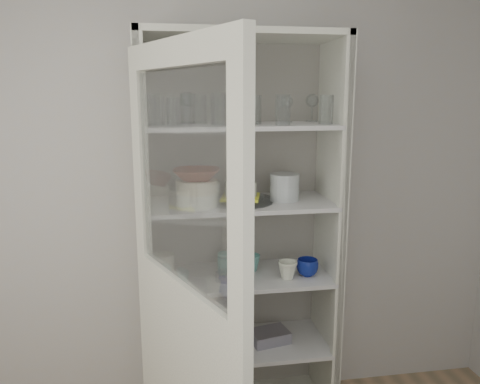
# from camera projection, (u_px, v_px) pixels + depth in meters

# --- Properties ---
(wall_back) EXTENTS (3.60, 0.02, 2.60)m
(wall_back) POSITION_uv_depth(u_px,v_px,m) (198.00, 187.00, 2.61)
(wall_back) COLOR beige
(wall_back) RESTS_ON ground
(pantry_cabinet) EXTENTS (1.00, 0.45, 2.10)m
(pantry_cabinet) POSITION_uv_depth(u_px,v_px,m) (238.00, 256.00, 2.55)
(pantry_cabinet) COLOR beige
(pantry_cabinet) RESTS_ON floor
(cupboard_door) EXTENTS (0.39, 0.84, 2.00)m
(cupboard_door) POSITION_uv_depth(u_px,v_px,m) (185.00, 336.00, 1.84)
(cupboard_door) COLOR beige
(cupboard_door) RESTS_ON floor
(tumbler_0) EXTENTS (0.09, 0.09, 0.15)m
(tumbler_0) POSITION_uv_depth(u_px,v_px,m) (156.00, 110.00, 2.15)
(tumbler_0) COLOR silver
(tumbler_0) RESTS_ON shelf_glass
(tumbler_1) EXTENTS (0.09, 0.09, 0.15)m
(tumbler_1) POSITION_uv_depth(u_px,v_px,m) (219.00, 109.00, 2.19)
(tumbler_1) COLOR silver
(tumbler_1) RESTS_ON shelf_glass
(tumbler_2) EXTENTS (0.08, 0.08, 0.13)m
(tumbler_2) POSITION_uv_depth(u_px,v_px,m) (232.00, 112.00, 2.20)
(tumbler_2) COLOR silver
(tumbler_2) RESTS_ON shelf_glass
(tumbler_3) EXTENTS (0.10, 0.10, 0.15)m
(tumbler_3) POSITION_uv_depth(u_px,v_px,m) (245.00, 109.00, 2.19)
(tumbler_3) COLOR silver
(tumbler_3) RESTS_ON shelf_glass
(tumbler_4) EXTENTS (0.08, 0.08, 0.12)m
(tumbler_4) POSITION_uv_depth(u_px,v_px,m) (239.00, 112.00, 2.22)
(tumbler_4) COLOR silver
(tumbler_4) RESTS_ON shelf_glass
(tumbler_5) EXTENTS (0.09, 0.09, 0.14)m
(tumbler_5) POSITION_uv_depth(u_px,v_px,m) (283.00, 110.00, 2.21)
(tumbler_5) COLOR silver
(tumbler_5) RESTS_ON shelf_glass
(tumbler_6) EXTENTS (0.08, 0.08, 0.14)m
(tumbler_6) POSITION_uv_depth(u_px,v_px,m) (326.00, 110.00, 2.29)
(tumbler_6) COLOR silver
(tumbler_6) RESTS_ON shelf_glass
(tumbler_7) EXTENTS (0.09, 0.09, 0.13)m
(tumbler_7) POSITION_uv_depth(u_px,v_px,m) (157.00, 111.00, 2.25)
(tumbler_7) COLOR silver
(tumbler_7) RESTS_ON shelf_glass
(tumbler_8) EXTENTS (0.09, 0.09, 0.15)m
(tumbler_8) POSITION_uv_depth(u_px,v_px,m) (188.00, 109.00, 2.31)
(tumbler_8) COLOR silver
(tumbler_8) RESTS_ON shelf_glass
(tumbler_9) EXTENTS (0.08, 0.08, 0.14)m
(tumbler_9) POSITION_uv_depth(u_px,v_px,m) (199.00, 109.00, 2.31)
(tumbler_9) COLOR silver
(tumbler_9) RESTS_ON shelf_glass
(tumbler_10) EXTENTS (0.07, 0.07, 0.13)m
(tumbler_10) POSITION_uv_depth(u_px,v_px,m) (235.00, 111.00, 2.31)
(tumbler_10) COLOR silver
(tumbler_10) RESTS_ON shelf_glass
(tumbler_11) EXTENTS (0.08, 0.08, 0.14)m
(tumbler_11) POSITION_uv_depth(u_px,v_px,m) (254.00, 110.00, 2.31)
(tumbler_11) COLOR silver
(tumbler_11) RESTS_ON shelf_glass
(goblet_0) EXTENTS (0.08, 0.08, 0.17)m
(goblet_0) POSITION_uv_depth(u_px,v_px,m) (187.00, 106.00, 2.37)
(goblet_0) COLOR silver
(goblet_0) RESTS_ON shelf_glass
(goblet_1) EXTENTS (0.08, 0.08, 0.17)m
(goblet_1) POSITION_uv_depth(u_px,v_px,m) (190.00, 106.00, 2.37)
(goblet_1) COLOR silver
(goblet_1) RESTS_ON shelf_glass
(goblet_2) EXTENTS (0.07, 0.07, 0.15)m
(goblet_2) POSITION_uv_depth(u_px,v_px,m) (287.00, 108.00, 2.43)
(goblet_2) COLOR silver
(goblet_2) RESTS_ON shelf_glass
(goblet_3) EXTENTS (0.07, 0.07, 0.16)m
(goblet_3) POSITION_uv_depth(u_px,v_px,m) (312.00, 107.00, 2.50)
(goblet_3) COLOR silver
(goblet_3) RESTS_ON shelf_glass
(plate_stack_front) EXTENTS (0.20, 0.20, 0.07)m
(plate_stack_front) POSITION_uv_depth(u_px,v_px,m) (197.00, 199.00, 2.31)
(plate_stack_front) COLOR white
(plate_stack_front) RESTS_ON shelf_plates
(plate_stack_back) EXTENTS (0.20, 0.20, 0.08)m
(plate_stack_back) POSITION_uv_depth(u_px,v_px,m) (201.00, 190.00, 2.52)
(plate_stack_back) COLOR white
(plate_stack_back) RESTS_ON shelf_plates
(cream_bowl) EXTENTS (0.25, 0.25, 0.06)m
(cream_bowl) POSITION_uv_depth(u_px,v_px,m) (197.00, 186.00, 2.30)
(cream_bowl) COLOR beige
(cream_bowl) RESTS_ON plate_stack_front
(terracotta_bowl) EXTENTS (0.26, 0.26, 0.06)m
(terracotta_bowl) POSITION_uv_depth(u_px,v_px,m) (197.00, 174.00, 2.29)
(terracotta_bowl) COLOR maroon
(terracotta_bowl) RESTS_ON cream_bowl
(glass_platter) EXTENTS (0.42, 0.42, 0.02)m
(glass_platter) POSITION_uv_depth(u_px,v_px,m) (241.00, 200.00, 2.41)
(glass_platter) COLOR silver
(glass_platter) RESTS_ON shelf_plates
(yellow_trivet) EXTENTS (0.23, 0.23, 0.01)m
(yellow_trivet) POSITION_uv_depth(u_px,v_px,m) (241.00, 197.00, 2.41)
(yellow_trivet) COLOR yellow
(yellow_trivet) RESTS_ON glass_platter
(white_ramekin) EXTENTS (0.17, 0.17, 0.07)m
(white_ramekin) POSITION_uv_depth(u_px,v_px,m) (241.00, 189.00, 2.40)
(white_ramekin) COLOR white
(white_ramekin) RESTS_ON yellow_trivet
(grey_bowl_stack) EXTENTS (0.15, 0.15, 0.14)m
(grey_bowl_stack) POSITION_uv_depth(u_px,v_px,m) (285.00, 187.00, 2.44)
(grey_bowl_stack) COLOR #B6BDBD
(grey_bowl_stack) RESTS_ON shelf_plates
(mug_blue) EXTENTS (0.13, 0.13, 0.09)m
(mug_blue) POSITION_uv_depth(u_px,v_px,m) (307.00, 267.00, 2.48)
(mug_blue) COLOR navy
(mug_blue) RESTS_ON shelf_mugs
(mug_teal) EXTENTS (0.13, 0.13, 0.09)m
(mug_teal) POSITION_uv_depth(u_px,v_px,m) (251.00, 263.00, 2.54)
(mug_teal) COLOR #26766E
(mug_teal) RESTS_ON shelf_mugs
(mug_white) EXTENTS (0.10, 0.10, 0.09)m
(mug_white) POSITION_uv_depth(u_px,v_px,m) (288.00, 270.00, 2.44)
(mug_white) COLOR white
(mug_white) RESTS_ON shelf_mugs
(teal_jar) EXTENTS (0.08, 0.08, 0.10)m
(teal_jar) POSITION_uv_depth(u_px,v_px,m) (225.00, 263.00, 2.54)
(teal_jar) COLOR #26766E
(teal_jar) RESTS_ON shelf_mugs
(measuring_cups) EXTENTS (0.11, 0.11, 0.04)m
(measuring_cups) POSITION_uv_depth(u_px,v_px,m) (225.00, 276.00, 2.42)
(measuring_cups) COLOR #A4A2B3
(measuring_cups) RESTS_ON shelf_mugs
(white_canister) EXTENTS (0.14, 0.14, 0.13)m
(white_canister) POSITION_uv_depth(u_px,v_px,m) (165.00, 266.00, 2.45)
(white_canister) COLOR white
(white_canister) RESTS_ON shelf_mugs
(cream_dish) EXTENTS (0.21, 0.21, 0.07)m
(cream_dish) POSITION_uv_depth(u_px,v_px,m) (218.00, 340.00, 2.55)
(cream_dish) COLOR beige
(cream_dish) RESTS_ON shelf_bot
(tin_box) EXTENTS (0.23, 0.19, 0.06)m
(tin_box) POSITION_uv_depth(u_px,v_px,m) (269.00, 336.00, 2.59)
(tin_box) COLOR #9594A5
(tin_box) RESTS_ON shelf_bot
(tumbler_12) EXTENTS (0.06, 0.06, 0.13)m
(tumbler_12) POSITION_uv_depth(u_px,v_px,m) (173.00, 112.00, 2.17)
(tumbler_12) COLOR silver
(tumbler_12) RESTS_ON shelf_glass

